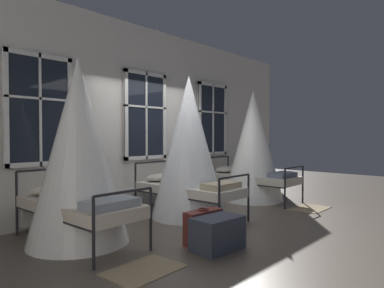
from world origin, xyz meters
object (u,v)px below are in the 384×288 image
Objects in this scene: cot_first at (78,154)px; travel_trunk at (218,233)px; suitcase_dark at (203,227)px; cot_third at (253,147)px; cot_second at (189,149)px.

cot_first reaches higher than travel_trunk.
cot_third is at bearing 25.26° from suitcase_dark.
cot_second is (2.08, -0.07, 0.01)m from cot_first.
suitcase_dark is (-3.09, -1.20, -0.96)m from cot_third.
cot_first reaches higher than cot_third.
cot_third is 3.84× the size of travel_trunk.
cot_second reaches higher than travel_trunk.
cot_second reaches higher than suitcase_dark.
suitcase_dark is (1.09, -1.26, -0.96)m from cot_first.
cot_first reaches higher than suitcase_dark.
cot_first is 4.31× the size of suitcase_dark.
suitcase_dark is at bearing -140.37° from cot_first.
cot_second is 3.88× the size of travel_trunk.
cot_second is at bearing 54.27° from suitcase_dark.
cot_first is at bearing 123.17° from travel_trunk.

